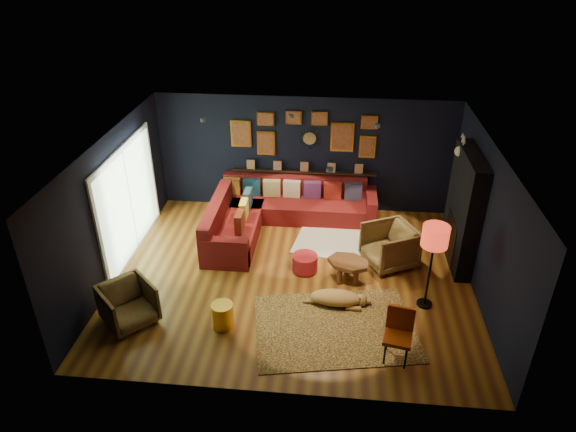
# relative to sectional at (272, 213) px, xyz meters

# --- Properties ---
(floor) EXTENTS (6.50, 6.50, 0.00)m
(floor) POSITION_rel_sectional_xyz_m (0.61, -1.81, -0.32)
(floor) COLOR #915E1E
(floor) RESTS_ON ground
(room_walls) EXTENTS (6.50, 6.50, 6.50)m
(room_walls) POSITION_rel_sectional_xyz_m (0.61, -1.81, 1.27)
(room_walls) COLOR black
(room_walls) RESTS_ON ground
(sectional) EXTENTS (3.41, 2.69, 0.86)m
(sectional) POSITION_rel_sectional_xyz_m (0.00, 0.00, 0.00)
(sectional) COLOR maroon
(sectional) RESTS_ON ground
(ledge) EXTENTS (3.20, 0.12, 0.04)m
(ledge) POSITION_rel_sectional_xyz_m (0.61, 0.87, 0.60)
(ledge) COLOR black
(ledge) RESTS_ON room_walls
(gallery_wall) EXTENTS (3.15, 0.04, 1.02)m
(gallery_wall) POSITION_rel_sectional_xyz_m (0.60, 0.91, 1.48)
(gallery_wall) COLOR gold
(gallery_wall) RESTS_ON room_walls
(sunburst_mirror) EXTENTS (0.47, 0.16, 0.47)m
(sunburst_mirror) POSITION_rel_sectional_xyz_m (0.71, 0.91, 1.38)
(sunburst_mirror) COLOR silver
(sunburst_mirror) RESTS_ON room_walls
(fireplace) EXTENTS (0.31, 1.60, 2.20)m
(fireplace) POSITION_rel_sectional_xyz_m (3.71, -0.91, 0.70)
(fireplace) COLOR black
(fireplace) RESTS_ON ground
(deer_head) EXTENTS (0.50, 0.28, 0.45)m
(deer_head) POSITION_rel_sectional_xyz_m (3.75, -0.41, 1.73)
(deer_head) COLOR white
(deer_head) RESTS_ON fireplace
(sliding_door) EXTENTS (0.06, 2.80, 2.20)m
(sliding_door) POSITION_rel_sectional_xyz_m (-2.60, -1.21, 0.78)
(sliding_door) COLOR white
(sliding_door) RESTS_ON ground
(ceiling_spots) EXTENTS (3.30, 2.50, 0.06)m
(ceiling_spots) POSITION_rel_sectional_xyz_m (0.61, -1.01, 2.24)
(ceiling_spots) COLOR black
(ceiling_spots) RESTS_ON room_walls
(shag_rug) EXTENTS (2.18, 1.75, 0.03)m
(shag_rug) POSITION_rel_sectional_xyz_m (1.56, -0.51, -0.31)
(shag_rug) COLOR white
(shag_rug) RESTS_ON ground
(leopard_rug) EXTENTS (2.85, 2.27, 0.01)m
(leopard_rug) POSITION_rel_sectional_xyz_m (1.41, -3.14, -0.32)
(leopard_rug) COLOR tan
(leopard_rug) RESTS_ON ground
(coffee_table) EXTENTS (0.94, 0.82, 0.39)m
(coffee_table) POSITION_rel_sectional_xyz_m (1.61, -1.82, 0.02)
(coffee_table) COLOR #5C301B
(coffee_table) RESTS_ON shag_rug
(pouf) EXTENTS (0.48, 0.48, 0.31)m
(pouf) POSITION_rel_sectional_xyz_m (0.81, -1.61, -0.14)
(pouf) COLOR maroon
(pouf) RESTS_ON shag_rug
(armchair_left) EXTENTS (1.05, 1.05, 0.79)m
(armchair_left) POSITION_rel_sectional_xyz_m (-1.93, -3.32, 0.07)
(armchair_left) COLOR #AD8744
(armchair_left) RESTS_ON ground
(armchair_right) EXTENTS (1.10, 1.13, 0.89)m
(armchair_right) POSITION_rel_sectional_xyz_m (2.39, -1.21, 0.12)
(armchair_right) COLOR #AD8744
(armchair_right) RESTS_ON ground
(gold_stool) EXTENTS (0.35, 0.35, 0.44)m
(gold_stool) POSITION_rel_sectional_xyz_m (-0.40, -3.28, -0.10)
(gold_stool) COLOR gold
(gold_stool) RESTS_ON ground
(orange_chair) EXTENTS (0.48, 0.48, 0.86)m
(orange_chair) POSITION_rel_sectional_xyz_m (2.34, -3.68, 0.19)
(orange_chair) COLOR black
(orange_chair) RESTS_ON ground
(floor_lamp) EXTENTS (0.43, 0.43, 1.57)m
(floor_lamp) POSITION_rel_sectional_xyz_m (2.93, -2.41, 0.99)
(floor_lamp) COLOR black
(floor_lamp) RESTS_ON ground
(dog) EXTENTS (1.18, 0.61, 0.37)m
(dog) POSITION_rel_sectional_xyz_m (1.41, -2.56, -0.12)
(dog) COLOR #B18449
(dog) RESTS_ON leopard_rug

